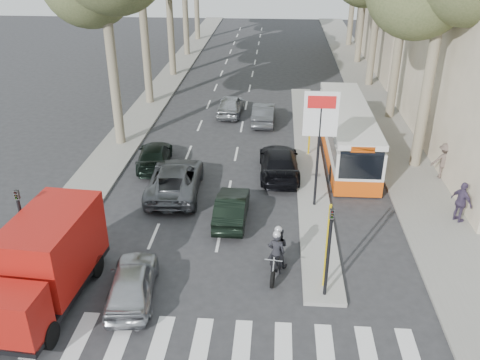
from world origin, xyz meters
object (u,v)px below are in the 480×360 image
object	(u,v)px
red_truck	(46,261)
city_bus	(347,131)
silver_hatchback	(132,282)
dark_hatchback	(232,208)
motorcycle	(277,251)

from	to	relation	value
red_truck	city_bus	world-z (taller)	red_truck
silver_hatchback	dark_hatchback	distance (m)	6.33
silver_hatchback	dark_hatchback	size ratio (longest dim) A/B	1.02
silver_hatchback	city_bus	bearing A→B (deg)	-130.46
city_bus	red_truck	bearing A→B (deg)	-130.95
red_truck	silver_hatchback	bearing A→B (deg)	10.47
dark_hatchback	city_bus	size ratio (longest dim) A/B	0.36
dark_hatchback	city_bus	distance (m)	9.74
red_truck	motorcycle	xyz separation A→B (m)	(7.82, 2.30, -0.76)
motorcycle	dark_hatchback	bearing A→B (deg)	127.19
silver_hatchback	city_bus	distance (m)	16.01
silver_hatchback	dark_hatchback	xyz separation A→B (m)	(3.00, 5.57, -0.03)
red_truck	city_bus	bearing A→B (deg)	53.62
city_bus	motorcycle	size ratio (longest dim) A/B	4.79
dark_hatchback	silver_hatchback	bearing A→B (deg)	62.62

